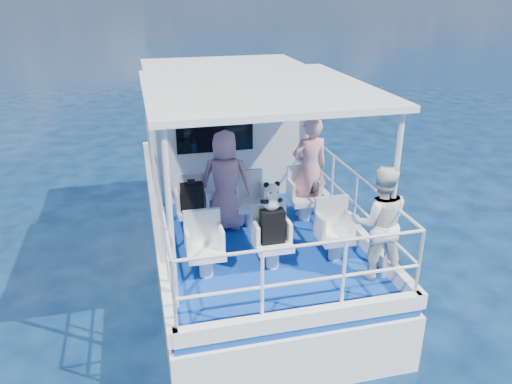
% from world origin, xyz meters
% --- Properties ---
extents(ground, '(2000.00, 2000.00, 0.00)m').
position_xyz_m(ground, '(0.00, 0.00, 0.00)').
color(ground, '#071733').
rests_on(ground, ground).
extents(hull, '(3.00, 7.00, 1.60)m').
position_xyz_m(hull, '(0.00, 1.00, 0.00)').
color(hull, white).
rests_on(hull, ground).
extents(deck, '(2.90, 6.90, 0.10)m').
position_xyz_m(deck, '(0.00, 1.00, 0.85)').
color(deck, '#0B389F').
rests_on(deck, hull).
extents(cabin, '(2.85, 2.00, 2.20)m').
position_xyz_m(cabin, '(0.00, 2.30, 2.00)').
color(cabin, white).
rests_on(cabin, deck).
extents(canopy, '(3.00, 3.20, 0.08)m').
position_xyz_m(canopy, '(0.00, -0.20, 3.14)').
color(canopy, white).
rests_on(canopy, cabin).
extents(canopy_posts, '(2.77, 2.97, 2.20)m').
position_xyz_m(canopy_posts, '(0.00, -0.25, 2.00)').
color(canopy_posts, white).
rests_on(canopy_posts, deck).
extents(railings, '(2.84, 3.59, 1.00)m').
position_xyz_m(railings, '(0.00, -0.58, 1.40)').
color(railings, white).
rests_on(railings, deck).
extents(seat_port_fwd, '(0.48, 0.46, 0.38)m').
position_xyz_m(seat_port_fwd, '(-0.90, 0.20, 1.09)').
color(seat_port_fwd, silver).
rests_on(seat_port_fwd, deck).
extents(seat_center_fwd, '(0.48, 0.46, 0.38)m').
position_xyz_m(seat_center_fwd, '(0.00, 0.20, 1.09)').
color(seat_center_fwd, silver).
rests_on(seat_center_fwd, deck).
extents(seat_stbd_fwd, '(0.48, 0.46, 0.38)m').
position_xyz_m(seat_stbd_fwd, '(0.90, 0.20, 1.09)').
color(seat_stbd_fwd, silver).
rests_on(seat_stbd_fwd, deck).
extents(seat_port_aft, '(0.48, 0.46, 0.38)m').
position_xyz_m(seat_port_aft, '(-0.90, -1.10, 1.09)').
color(seat_port_aft, silver).
rests_on(seat_port_aft, deck).
extents(seat_center_aft, '(0.48, 0.46, 0.38)m').
position_xyz_m(seat_center_aft, '(0.00, -1.10, 1.09)').
color(seat_center_aft, silver).
rests_on(seat_center_aft, deck).
extents(seat_stbd_aft, '(0.48, 0.46, 0.38)m').
position_xyz_m(seat_stbd_aft, '(0.90, -1.10, 1.09)').
color(seat_stbd_aft, silver).
rests_on(seat_stbd_aft, deck).
extents(passenger_port_fwd, '(0.65, 0.53, 1.55)m').
position_xyz_m(passenger_port_fwd, '(-0.38, 0.22, 1.68)').
color(passenger_port_fwd, '#C07C87').
rests_on(passenger_port_fwd, deck).
extents(passenger_stbd_fwd, '(0.64, 0.45, 1.65)m').
position_xyz_m(passenger_stbd_fwd, '(1.00, 0.33, 1.72)').
color(passenger_stbd_fwd, pink).
rests_on(passenger_stbd_fwd, deck).
extents(passenger_stbd_aft, '(0.86, 0.75, 1.52)m').
position_xyz_m(passenger_stbd_aft, '(1.25, -1.61, 1.66)').
color(passenger_stbd_aft, white).
rests_on(passenger_stbd_aft, deck).
extents(backpack_port, '(0.33, 0.19, 0.44)m').
position_xyz_m(backpack_port, '(-0.91, 0.12, 1.50)').
color(backpack_port, black).
rests_on(backpack_port, seat_port_fwd).
extents(backpack_center, '(0.31, 0.17, 0.46)m').
position_xyz_m(backpack_center, '(-0.01, -1.10, 1.51)').
color(backpack_center, black).
rests_on(backpack_center, seat_center_aft).
extents(compact_camera, '(0.11, 0.07, 0.07)m').
position_xyz_m(compact_camera, '(-0.91, 0.12, 1.75)').
color(compact_camera, black).
rests_on(compact_camera, backpack_port).
extents(panda, '(0.25, 0.21, 0.38)m').
position_xyz_m(panda, '(-0.01, -1.07, 1.93)').
color(panda, white).
rests_on(panda, backpack_center).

